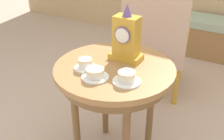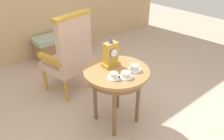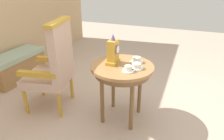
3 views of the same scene
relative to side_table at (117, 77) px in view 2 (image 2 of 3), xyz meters
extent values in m
plane|color=#BCA38E|center=(0.03, 0.02, -0.61)|extent=(10.00, 10.00, 0.00)
cylinder|color=#9E7042|center=(0.00, 0.00, 0.06)|extent=(0.70, 0.70, 0.03)
cylinder|color=brown|center=(0.00, 0.00, 0.01)|extent=(0.62, 0.62, 0.07)
cylinder|color=brown|center=(0.17, 0.17, -0.28)|extent=(0.04, 0.04, 0.66)
cylinder|color=brown|center=(-0.17, 0.17, -0.28)|extent=(0.04, 0.04, 0.66)
cylinder|color=brown|center=(-0.17, -0.17, -0.28)|extent=(0.04, 0.04, 0.66)
cylinder|color=brown|center=(0.17, -0.17, -0.28)|extent=(0.04, 0.04, 0.66)
cylinder|color=white|center=(-0.13, -0.11, 0.09)|extent=(0.13, 0.13, 0.01)
cylinder|color=white|center=(-0.13, -0.11, 0.12)|extent=(0.08, 0.08, 0.05)
torus|color=gold|center=(-0.13, -0.11, 0.14)|extent=(0.08, 0.08, 0.00)
cylinder|color=white|center=(-0.02, -0.17, 0.09)|extent=(0.15, 0.15, 0.01)
cylinder|color=white|center=(-0.02, -0.17, 0.12)|extent=(0.09, 0.09, 0.05)
torus|color=gold|center=(-0.02, -0.17, 0.14)|extent=(0.10, 0.10, 0.00)
cylinder|color=white|center=(0.14, -0.12, 0.09)|extent=(0.15, 0.15, 0.01)
cylinder|color=white|center=(0.14, -0.12, 0.12)|extent=(0.09, 0.09, 0.05)
torus|color=gold|center=(0.14, -0.12, 0.14)|extent=(0.09, 0.09, 0.00)
cube|color=gold|center=(0.01, 0.12, 0.10)|extent=(0.19, 0.11, 0.04)
cube|color=gold|center=(0.01, 0.12, 0.23)|extent=(0.14, 0.09, 0.23)
cylinder|color=#664C8C|center=(0.01, 0.06, 0.25)|extent=(0.10, 0.01, 0.10)
cylinder|color=white|center=(0.01, 0.06, 0.25)|extent=(0.08, 0.00, 0.08)
cone|color=#664C8C|center=(0.01, 0.12, 0.38)|extent=(0.06, 0.06, 0.07)
cube|color=#CCA893|center=(-0.11, 0.95, -0.20)|extent=(0.62, 0.62, 0.11)
cube|color=#CCA893|center=(-0.06, 0.74, 0.17)|extent=(0.53, 0.21, 0.64)
cube|color=gold|center=(-0.06, 0.74, 0.51)|extent=(0.57, 0.22, 0.04)
cube|color=gold|center=(0.12, 1.01, -0.04)|extent=(0.17, 0.47, 0.06)
cube|color=gold|center=(-0.33, 0.90, -0.04)|extent=(0.17, 0.47, 0.06)
cylinder|color=gold|center=(0.06, 1.22, -0.43)|extent=(0.04, 0.04, 0.35)
cylinder|color=gold|center=(-0.37, 1.12, -0.43)|extent=(0.04, 0.04, 0.35)
cylinder|color=gold|center=(0.16, 0.79, -0.43)|extent=(0.04, 0.04, 0.35)
cylinder|color=gold|center=(-0.27, 0.69, -0.43)|extent=(0.04, 0.04, 0.35)
cube|color=#9EB299|center=(0.36, 1.97, -0.21)|extent=(0.98, 0.40, 0.08)
cube|color=#9E7042|center=(0.36, 1.97, -0.43)|extent=(0.94, 0.38, 0.36)
camera|label=1|loc=(0.68, -1.22, 0.82)|focal=44.31mm
camera|label=2|loc=(-1.29, -1.49, 1.21)|focal=34.74mm
camera|label=3|loc=(-1.95, -0.65, 0.97)|focal=32.66mm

